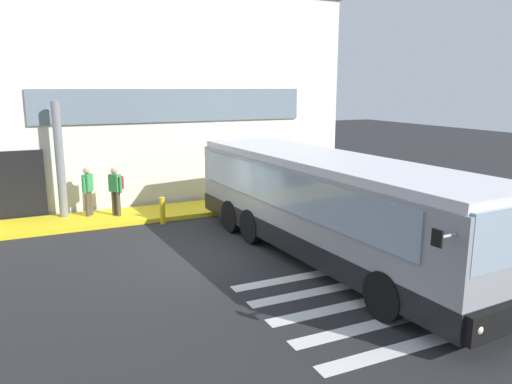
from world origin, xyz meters
The scene contains 9 objects.
ground_plane centered at (0.00, 0.00, -0.01)m, with size 80.00×90.00×0.02m, color #232326.
bay_paint_stripes centered at (2.00, -4.20, 0.00)m, with size 4.40×3.96×0.01m.
terminal_building centered at (-0.67, 11.51, 4.13)m, with size 17.99×13.80×8.28m.
boarding_curb centered at (0.00, 4.80, 0.07)m, with size 20.19×2.00×0.15m, color yellow.
entry_support_column centered at (-3.20, 5.40, 2.08)m, with size 0.28×0.28×3.87m, color slate.
bus_main_foreground centered at (2.89, -1.50, 1.33)m, with size 3.25×10.87×2.70m.
passenger_near_column centered at (-2.40, 5.17, 1.08)m, with size 0.40×0.50×1.68m.
passenger_by_doorway centered at (-1.54, 4.79, 1.11)m, with size 0.50×0.52×1.68m.
safety_bollard_yellow centered at (-0.26, 3.60, 0.45)m, with size 0.18×0.18×0.90m, color yellow.
Camera 1 is at (-4.05, -11.93, 4.45)m, focal length 34.23 mm.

